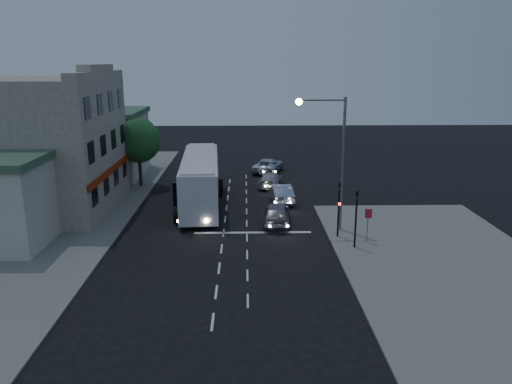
{
  "coord_description": "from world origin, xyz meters",
  "views": [
    {
      "loc": [
        1.51,
        -30.24,
        11.4
      ],
      "look_at": [
        2.28,
        4.54,
        2.2
      ],
      "focal_mm": 35.0,
      "sensor_mm": 36.0,
      "label": 1
    }
  ],
  "objects_px": {
    "car_suv": "(277,214)",
    "car_sedan_a": "(281,193)",
    "car_sedan_b": "(271,180)",
    "traffic_signal_side": "(356,212)",
    "street_tree": "(138,139)",
    "car_sedan_c": "(268,165)",
    "tour_bus": "(200,179)",
    "streetlight": "(333,149)",
    "traffic_signal_main": "(339,203)",
    "regulatory_sign": "(368,220)"
  },
  "relations": [
    {
      "from": "streetlight",
      "to": "street_tree",
      "type": "relative_size",
      "value": 1.45
    },
    {
      "from": "car_sedan_c",
      "to": "car_sedan_b",
      "type": "bearing_deg",
      "value": 106.44
    },
    {
      "from": "car_suv",
      "to": "traffic_signal_main",
      "type": "xyz_separation_m",
      "value": [
        3.86,
        -3.02,
        1.63
      ]
    },
    {
      "from": "car_suv",
      "to": "streetlight",
      "type": "distance_m",
      "value": 6.32
    },
    {
      "from": "street_tree",
      "to": "car_suv",
      "type": "bearing_deg",
      "value": -43.21
    },
    {
      "from": "car_sedan_a",
      "to": "regulatory_sign",
      "type": "distance_m",
      "value": 11.05
    },
    {
      "from": "traffic_signal_main",
      "to": "streetlight",
      "type": "bearing_deg",
      "value": 100.2
    },
    {
      "from": "car_suv",
      "to": "traffic_signal_side",
      "type": "height_order",
      "value": "traffic_signal_side"
    },
    {
      "from": "car_sedan_a",
      "to": "traffic_signal_main",
      "type": "distance_m",
      "value": 9.56
    },
    {
      "from": "traffic_signal_side",
      "to": "streetlight",
      "type": "xyz_separation_m",
      "value": [
        -0.96,
        3.4,
        3.31
      ]
    },
    {
      "from": "car_suv",
      "to": "car_sedan_a",
      "type": "distance_m",
      "value": 5.89
    },
    {
      "from": "tour_bus",
      "to": "car_sedan_b",
      "type": "bearing_deg",
      "value": 42.43
    },
    {
      "from": "car_sedan_a",
      "to": "car_sedan_b",
      "type": "bearing_deg",
      "value": -89.19
    },
    {
      "from": "car_sedan_b",
      "to": "regulatory_sign",
      "type": "height_order",
      "value": "regulatory_sign"
    },
    {
      "from": "tour_bus",
      "to": "car_sedan_c",
      "type": "bearing_deg",
      "value": 60.6
    },
    {
      "from": "street_tree",
      "to": "traffic_signal_side",
      "type": "bearing_deg",
      "value": -44.5
    },
    {
      "from": "car_suv",
      "to": "regulatory_sign",
      "type": "bearing_deg",
      "value": 149.19
    },
    {
      "from": "car_sedan_c",
      "to": "street_tree",
      "type": "height_order",
      "value": "street_tree"
    },
    {
      "from": "car_sedan_c",
      "to": "street_tree",
      "type": "xyz_separation_m",
      "value": [
        -12.14,
        -6.02,
        3.77
      ]
    },
    {
      "from": "car_sedan_b",
      "to": "street_tree",
      "type": "distance_m",
      "value": 12.68
    },
    {
      "from": "car_sedan_c",
      "to": "traffic_signal_side",
      "type": "xyz_separation_m",
      "value": [
        4.37,
        -22.24,
        1.69
      ]
    },
    {
      "from": "regulatory_sign",
      "to": "streetlight",
      "type": "relative_size",
      "value": 0.24
    },
    {
      "from": "car_sedan_c",
      "to": "car_sedan_a",
      "type": "bearing_deg",
      "value": 109.48
    },
    {
      "from": "traffic_signal_main",
      "to": "streetlight",
      "type": "relative_size",
      "value": 0.46
    },
    {
      "from": "car_sedan_a",
      "to": "regulatory_sign",
      "type": "bearing_deg",
      "value": 110.84
    },
    {
      "from": "street_tree",
      "to": "tour_bus",
      "type": "bearing_deg",
      "value": -45.81
    },
    {
      "from": "traffic_signal_side",
      "to": "car_sedan_c",
      "type": "bearing_deg",
      "value": 101.1
    },
    {
      "from": "tour_bus",
      "to": "car_sedan_b",
      "type": "relative_size",
      "value": 2.9
    },
    {
      "from": "car_sedan_a",
      "to": "streetlight",
      "type": "distance_m",
      "value": 9.41
    },
    {
      "from": "car_sedan_b",
      "to": "car_sedan_a",
      "type": "bearing_deg",
      "value": 108.07
    },
    {
      "from": "traffic_signal_side",
      "to": "street_tree",
      "type": "distance_m",
      "value": 23.24
    },
    {
      "from": "car_sedan_b",
      "to": "car_sedan_c",
      "type": "relative_size",
      "value": 0.88
    },
    {
      "from": "car_suv",
      "to": "streetlight",
      "type": "height_order",
      "value": "streetlight"
    },
    {
      "from": "traffic_signal_side",
      "to": "streetlight",
      "type": "distance_m",
      "value": 4.84
    },
    {
      "from": "regulatory_sign",
      "to": "streetlight",
      "type": "xyz_separation_m",
      "value": [
        -1.96,
        2.44,
        4.14
      ]
    },
    {
      "from": "car_suv",
      "to": "car_sedan_b",
      "type": "bearing_deg",
      "value": -85.54
    },
    {
      "from": "street_tree",
      "to": "car_sedan_a",
      "type": "bearing_deg",
      "value": -23.02
    },
    {
      "from": "tour_bus",
      "to": "street_tree",
      "type": "xyz_separation_m",
      "value": [
        -6.12,
        6.3,
        2.31
      ]
    },
    {
      "from": "car_sedan_b",
      "to": "car_sedan_c",
      "type": "bearing_deg",
      "value": -78.56
    },
    {
      "from": "traffic_signal_main",
      "to": "tour_bus",
      "type": "bearing_deg",
      "value": 140.62
    },
    {
      "from": "car_sedan_b",
      "to": "street_tree",
      "type": "xyz_separation_m",
      "value": [
        -12.09,
        0.16,
        3.83
      ]
    },
    {
      "from": "car_sedan_c",
      "to": "traffic_signal_main",
      "type": "bearing_deg",
      "value": 117.17
    },
    {
      "from": "tour_bus",
      "to": "streetlight",
      "type": "distance_m",
      "value": 12.0
    },
    {
      "from": "traffic_signal_side",
      "to": "street_tree",
      "type": "relative_size",
      "value": 0.66
    },
    {
      "from": "traffic_signal_main",
      "to": "street_tree",
      "type": "bearing_deg",
      "value": 137.97
    },
    {
      "from": "traffic_signal_main",
      "to": "street_tree",
      "type": "distance_m",
      "value": 21.38
    },
    {
      "from": "car_suv",
      "to": "traffic_signal_side",
      "type": "relative_size",
      "value": 1.13
    },
    {
      "from": "traffic_signal_side",
      "to": "regulatory_sign",
      "type": "relative_size",
      "value": 1.86
    },
    {
      "from": "car_sedan_a",
      "to": "traffic_signal_main",
      "type": "bearing_deg",
      "value": 104.27
    },
    {
      "from": "regulatory_sign",
      "to": "traffic_signal_main",
      "type": "bearing_deg",
      "value": 149.16
    }
  ]
}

